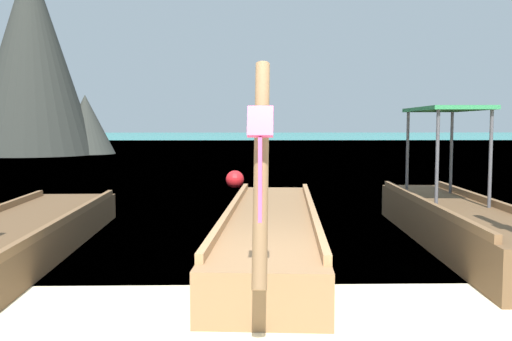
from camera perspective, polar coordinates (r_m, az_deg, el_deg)
ground at (r=5.39m, az=0.80°, el=-14.65°), size 120.00×120.00×0.00m
sea_water at (r=66.28m, az=-1.16°, el=3.05°), size 120.00×120.00×0.00m
longtail_boat_orange_ribbon at (r=8.66m, az=-22.04°, el=-5.92°), size 1.51×6.44×2.66m
longtail_boat_pink_ribbon at (r=8.24m, az=1.53°, el=-5.93°), size 1.72×7.27×2.31m
longtail_boat_turquoise_ribbon at (r=8.94m, az=19.45°, el=-4.76°), size 1.34×6.29×2.92m
karst_rock at (r=36.64m, az=-21.02°, el=10.19°), size 8.19×7.19×11.59m
mooring_buoy_far at (r=15.94m, az=-2.11°, el=-0.89°), size 0.50×0.50×0.50m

